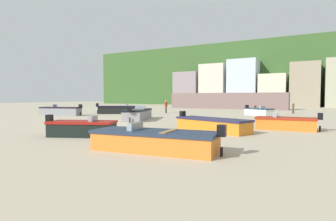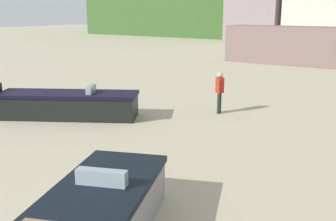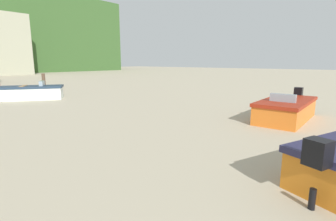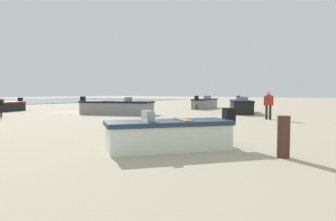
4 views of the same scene
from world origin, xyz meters
name	(u,v)px [view 1 (image 1 of 4)]	position (x,y,z in m)	size (l,w,h in m)	color
ground_plane	(105,123)	(0.00, 0.00, 0.00)	(160.00, 160.00, 0.00)	#B3A68B
headland_hill	(259,77)	(0.00, 66.00, 7.83)	(90.00, 32.00, 15.65)	#365828
harbor_pier	(226,101)	(0.80, 30.00, 1.38)	(20.14, 2.40, 2.77)	#745C59
townhouse_far_left	(189,89)	(-13.87, 46.87, 4.14)	(6.25, 5.75, 8.28)	gray
townhouse_left	(214,85)	(-7.05, 46.64, 4.93)	(6.04, 5.27, 9.86)	beige
townhouse_centre_left	(243,83)	(-0.12, 46.90, 5.27)	(6.42, 5.80, 10.55)	silver
townhouse_centre	(273,90)	(6.35, 47.06, 3.49)	(5.56, 6.11, 6.99)	beige
townhouse_centre_right	(305,85)	(12.56, 46.85, 4.59)	(5.60, 5.69, 9.17)	gray
boat_grey_0	(138,114)	(0.36, 3.91, 0.48)	(3.37, 5.40, 1.25)	gray
boat_orange_1	(286,123)	(12.68, 2.20, 0.40)	(3.77, 1.60, 1.09)	orange
boat_orange_2	(155,141)	(8.95, -7.33, 0.40)	(5.12, 2.16, 1.09)	orange
boat_grey_3	(61,111)	(-10.46, 4.56, 0.48)	(5.03, 2.34, 1.25)	gray
boat_orange_4	(212,125)	(8.89, -0.71, 0.40)	(5.01, 3.02, 1.10)	orange
boat_black_5	(82,128)	(3.63, -5.81, 0.41)	(3.67, 2.62, 1.11)	black
boat_black_6	(120,110)	(-6.61, 10.07, 0.49)	(5.20, 3.81, 1.27)	black
boat_white_7	(258,112)	(8.79, 15.16, 0.41)	(3.48, 2.97, 1.11)	white
mooring_post_near_water	(255,110)	(7.94, 17.94, 0.50)	(0.30, 0.30, 1.00)	#4B2C27
mooring_post_mid_beach	(293,109)	(11.99, 20.51, 0.62)	(0.25, 0.25, 1.23)	#4F3C2D
beach_walker_foreground	(166,106)	(-2.21, 13.82, 0.95)	(0.43, 0.53, 1.62)	black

